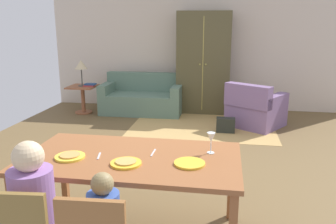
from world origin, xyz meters
name	(u,v)px	position (x,y,z in m)	size (l,w,h in m)	color
ground_plane	(182,157)	(0.00, 0.43, -0.01)	(6.65, 6.06, 0.02)	brown
back_wall	(200,47)	(0.00, 3.51, 1.35)	(6.65, 0.10, 2.70)	beige
dining_table	(132,163)	(-0.19, -1.57, 0.69)	(1.83, 1.00, 0.76)	#94562E
plate_near_man	(70,157)	(-0.69, -1.69, 0.77)	(0.25, 0.25, 0.02)	yellow
pizza_near_man	(70,155)	(-0.69, -1.69, 0.78)	(0.17, 0.17, 0.01)	#D9994D
plate_near_child	(126,163)	(-0.19, -1.75, 0.77)	(0.25, 0.25, 0.02)	yellow
pizza_near_child	(126,161)	(-0.19, -1.75, 0.78)	(0.17, 0.17, 0.01)	tan
plate_near_woman	(190,163)	(0.31, -1.67, 0.77)	(0.25, 0.25, 0.02)	yellow
wine_glass	(211,139)	(0.47, -1.39, 0.89)	(0.07, 0.07, 0.19)	silver
fork	(99,156)	(-0.46, -1.62, 0.76)	(0.02, 0.15, 0.01)	silver
knife	(153,153)	(-0.03, -1.47, 0.76)	(0.01, 0.17, 0.01)	silver
person_man	(37,220)	(-0.70, -2.25, 0.51)	(0.30, 0.41, 1.11)	#373254
area_rug	(202,126)	(0.19, 1.97, 0.00)	(2.60, 1.80, 0.01)	tan
couch	(143,98)	(-1.15, 2.83, 0.30)	(1.68, 0.86, 0.82)	slate
armchair	(255,110)	(1.13, 2.13, 0.32)	(1.18, 1.18, 0.82)	slate
armoire	(204,63)	(0.11, 3.12, 1.05)	(1.10, 0.59, 2.10)	brown
side_table	(83,95)	(-2.38, 2.57, 0.38)	(0.56, 0.56, 0.58)	#935435
table_lamp	(81,66)	(-2.38, 2.57, 1.01)	(0.26, 0.26, 0.54)	#48453F
book_lower	(89,86)	(-2.22, 2.56, 0.59)	(0.22, 0.16, 0.03)	#A5383A
book_upper	(90,84)	(-2.21, 2.58, 0.62)	(0.22, 0.16, 0.03)	navy
handbag	(226,125)	(0.61, 1.67, 0.13)	(0.32, 0.16, 0.26)	#262923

